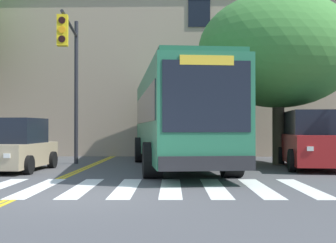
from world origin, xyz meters
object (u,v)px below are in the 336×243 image
object	(u,v)px
city_bus	(177,115)
street_tree_curbside_large	(278,51)
car_red_far_lane	(314,141)
car_tan_near_lane	(15,147)
traffic_light_overhead	(71,63)

from	to	relation	value
city_bus	street_tree_curbside_large	distance (m)	4.91
car_red_far_lane	street_tree_curbside_large	world-z (taller)	street_tree_curbside_large
car_tan_near_lane	car_red_far_lane	bearing A→B (deg)	6.99
car_tan_near_lane	street_tree_curbside_large	xyz separation A→B (m)	(9.44, 2.88, 3.66)
city_bus	traffic_light_overhead	world-z (taller)	traffic_light_overhead
car_tan_near_lane	traffic_light_overhead	size ratio (longest dim) A/B	0.67
city_bus	street_tree_curbside_large	world-z (taller)	street_tree_curbside_large
car_tan_near_lane	street_tree_curbside_large	world-z (taller)	street_tree_curbside_large
city_bus	car_red_far_lane	distance (m)	5.02
car_tan_near_lane	street_tree_curbside_large	bearing A→B (deg)	16.99
city_bus	traffic_light_overhead	size ratio (longest dim) A/B	2.08
street_tree_curbside_large	city_bus	bearing A→B (deg)	-161.86
city_bus	car_tan_near_lane	distance (m)	5.78
car_tan_near_lane	car_red_far_lane	distance (m)	10.46
car_tan_near_lane	traffic_light_overhead	bearing A→B (deg)	44.74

